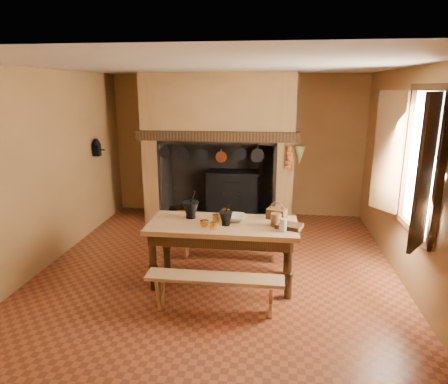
# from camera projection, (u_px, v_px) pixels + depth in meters

# --- Properties ---
(floor) EXTENTS (5.50, 5.50, 0.00)m
(floor) POSITION_uv_depth(u_px,v_px,m) (218.00, 269.00, 5.74)
(floor) COLOR brown
(floor) RESTS_ON ground
(ceiling) EXTENTS (5.50, 5.50, 0.00)m
(ceiling) POSITION_uv_depth(u_px,v_px,m) (218.00, 66.00, 5.03)
(ceiling) COLOR silver
(ceiling) RESTS_ON back_wall
(back_wall) EXTENTS (5.00, 0.02, 2.80)m
(back_wall) POSITION_uv_depth(u_px,v_px,m) (237.00, 146.00, 8.02)
(back_wall) COLOR #9C6E3E
(back_wall) RESTS_ON floor
(wall_left) EXTENTS (0.02, 5.50, 2.80)m
(wall_left) POSITION_uv_depth(u_px,v_px,m) (45.00, 170.00, 5.69)
(wall_left) COLOR #9C6E3E
(wall_left) RESTS_ON floor
(wall_right) EXTENTS (0.02, 5.50, 2.80)m
(wall_right) POSITION_uv_depth(u_px,v_px,m) (412.00, 179.00, 5.08)
(wall_right) COLOR #9C6E3E
(wall_right) RESTS_ON floor
(wall_front) EXTENTS (5.00, 0.02, 2.80)m
(wall_front) POSITION_uv_depth(u_px,v_px,m) (162.00, 258.00, 2.75)
(wall_front) COLOR #9C6E3E
(wall_front) RESTS_ON floor
(chimney_breast) EXTENTS (2.95, 0.96, 2.80)m
(chimney_breast) POSITION_uv_depth(u_px,v_px,m) (219.00, 127.00, 7.53)
(chimney_breast) COLOR #9C6E3E
(chimney_breast) RESTS_ON floor
(iron_range) EXTENTS (1.12, 0.55, 1.60)m
(iron_range) POSITION_uv_depth(u_px,v_px,m) (233.00, 193.00, 7.97)
(iron_range) COLOR black
(iron_range) RESTS_ON floor
(hearth_pans) EXTENTS (0.51, 0.62, 0.20)m
(hearth_pans) POSITION_uv_depth(u_px,v_px,m) (182.00, 213.00, 7.98)
(hearth_pans) COLOR gold
(hearth_pans) RESTS_ON floor
(hanging_pans) EXTENTS (1.92, 0.29, 0.27)m
(hanging_pans) POSITION_uv_depth(u_px,v_px,m) (214.00, 155.00, 7.17)
(hanging_pans) COLOR black
(hanging_pans) RESTS_ON chimney_breast
(onion_string) EXTENTS (0.12, 0.10, 0.46)m
(onion_string) POSITION_uv_depth(u_px,v_px,m) (289.00, 158.00, 7.00)
(onion_string) COLOR #A44B1E
(onion_string) RESTS_ON chimney_breast
(herb_bunch) EXTENTS (0.20, 0.20, 0.35)m
(herb_bunch) POSITION_uv_depth(u_px,v_px,m) (299.00, 156.00, 6.97)
(herb_bunch) COLOR brown
(herb_bunch) RESTS_ON chimney_breast
(window) EXTENTS (0.39, 1.75, 1.76)m
(window) POSITION_uv_depth(u_px,v_px,m) (413.00, 162.00, 4.64)
(window) COLOR white
(window) RESTS_ON wall_right
(wall_coffee_mill) EXTENTS (0.23, 0.16, 0.31)m
(wall_coffee_mill) POSITION_uv_depth(u_px,v_px,m) (97.00, 146.00, 7.14)
(wall_coffee_mill) COLOR black
(wall_coffee_mill) RESTS_ON wall_left
(work_table) EXTENTS (1.93, 0.86, 0.83)m
(work_table) POSITION_uv_depth(u_px,v_px,m) (223.00, 233.00, 5.20)
(work_table) COLOR #B37D52
(work_table) RESTS_ON floor
(bench_front) EXTENTS (1.59, 0.28, 0.45)m
(bench_front) POSITION_uv_depth(u_px,v_px,m) (215.00, 285.00, 4.58)
(bench_front) COLOR #B37D52
(bench_front) RESTS_ON floor
(bench_back) EXTENTS (1.63, 0.29, 0.46)m
(bench_back) POSITION_uv_depth(u_px,v_px,m) (229.00, 238.00, 6.01)
(bench_back) COLOR #B37D52
(bench_back) RESTS_ON floor
(mortar_large) EXTENTS (0.22, 0.22, 0.38)m
(mortar_large) POSITION_uv_depth(u_px,v_px,m) (191.00, 209.00, 5.34)
(mortar_large) COLOR black
(mortar_large) RESTS_ON work_table
(mortar_small) EXTENTS (0.18, 0.18, 0.30)m
(mortar_small) POSITION_uv_depth(u_px,v_px,m) (226.00, 218.00, 5.06)
(mortar_small) COLOR black
(mortar_small) RESTS_ON work_table
(coffee_grinder) EXTENTS (0.17, 0.15, 0.18)m
(coffee_grinder) POSITION_uv_depth(u_px,v_px,m) (226.00, 214.00, 5.31)
(coffee_grinder) COLOR #331E10
(coffee_grinder) RESTS_ON work_table
(brass_mug_a) EXTENTS (0.09, 0.09, 0.09)m
(brass_mug_a) POSITION_uv_depth(u_px,v_px,m) (213.00, 226.00, 4.92)
(brass_mug_a) COLOR gold
(brass_mug_a) RESTS_ON work_table
(brass_mug_b) EXTENTS (0.10, 0.10, 0.10)m
(brass_mug_b) POSITION_uv_depth(u_px,v_px,m) (216.00, 218.00, 5.20)
(brass_mug_b) COLOR gold
(brass_mug_b) RESTS_ON work_table
(mixing_bowl) EXTENTS (0.32, 0.32, 0.08)m
(mixing_bowl) POSITION_uv_depth(u_px,v_px,m) (234.00, 218.00, 5.25)
(mixing_bowl) COLOR beige
(mixing_bowl) RESTS_ON work_table
(stoneware_crock) EXTENTS (0.13, 0.13, 0.16)m
(stoneware_crock) POSITION_uv_depth(u_px,v_px,m) (276.00, 220.00, 5.04)
(stoneware_crock) COLOR brown
(stoneware_crock) RESTS_ON work_table
(glass_jar) EXTENTS (0.10, 0.10, 0.16)m
(glass_jar) POSITION_uv_depth(u_px,v_px,m) (283.00, 225.00, 4.86)
(glass_jar) COLOR beige
(glass_jar) RESTS_ON work_table
(wicker_basket) EXTENTS (0.29, 0.25, 0.23)m
(wicker_basket) POSITION_uv_depth(u_px,v_px,m) (277.00, 213.00, 5.32)
(wicker_basket) COLOR #4D2D17
(wicker_basket) RESTS_ON work_table
(wooden_tray) EXTENTS (0.36, 0.31, 0.05)m
(wooden_tray) POSITION_uv_depth(u_px,v_px,m) (289.00, 226.00, 4.97)
(wooden_tray) COLOR #331E10
(wooden_tray) RESTS_ON work_table
(brass_cup) EXTENTS (0.13, 0.13, 0.09)m
(brass_cup) POSITION_uv_depth(u_px,v_px,m) (204.00, 224.00, 5.01)
(brass_cup) COLOR gold
(brass_cup) RESTS_ON work_table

